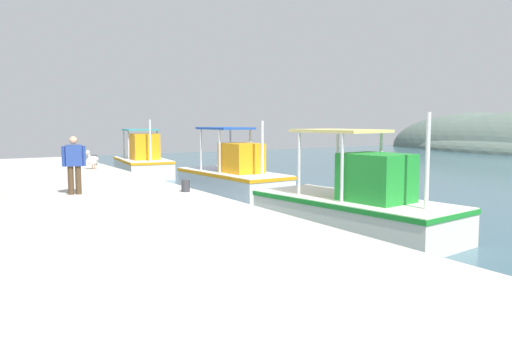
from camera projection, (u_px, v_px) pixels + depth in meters
name	position (u px, v px, depth m)	size (l,w,h in m)	color
quay_pier	(21.00, 228.00, 11.72)	(36.00, 10.00, 0.80)	#BCB7AD
distant_hill_third	(474.00, 149.00, 51.78)	(20.08, 9.25, 7.35)	#596B60
fishing_boat_nearest	(143.00, 162.00, 26.22)	(5.00, 2.66, 2.92)	white
fishing_boat_second	(233.00, 178.00, 19.15)	(5.38, 2.29, 2.87)	white
fishing_boat_third	(357.00, 206.00, 12.96)	(5.83, 2.88, 3.06)	silver
pelican	(93.00, 160.00, 21.81)	(0.74, 0.89, 0.82)	tan
fisherman_standing	(74.00, 162.00, 14.29)	(0.31, 0.63, 1.64)	#4C3823
mooring_bollard_nearest	(94.00, 160.00, 23.91)	(0.25, 0.25, 0.46)	#333338
mooring_bollard_second	(186.00, 186.00, 14.87)	(0.25, 0.25, 0.36)	#333338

